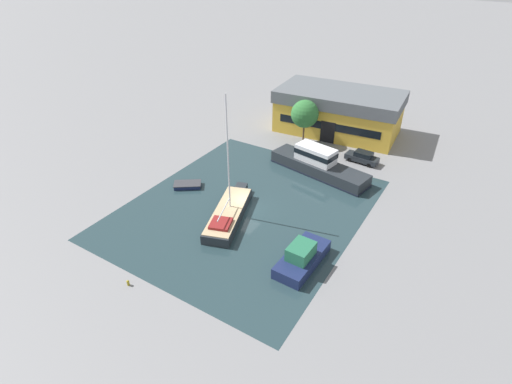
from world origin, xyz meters
TOP-DOWN VIEW (x-y plane):
  - ground_plane at (0.00, 0.00)m, footprint 440.00×440.00m
  - water_canal at (0.00, 0.00)m, footprint 24.65×29.01m
  - warehouse_building at (0.40, 26.05)m, footprint 19.59×11.58m
  - quay_tree_near_building at (-2.22, 19.23)m, footprint 4.06×4.06m
  - parked_car at (7.49, 17.76)m, footprint 4.58×2.06m
  - sailboat_moored at (-0.57, -2.57)m, footprint 5.96×11.18m
  - motor_cruiser at (3.51, 11.83)m, footprint 14.08×5.88m
  - small_dinghy at (-8.70, 0.07)m, footprint 3.75×3.39m
  - cabin_boat at (9.56, -5.09)m, footprint 3.02×6.73m
  - mooring_bollard at (-2.28, -15.64)m, footprint 0.25×0.25m

SIDE VIEW (x-z plane):
  - ground_plane at x=0.00m, z-range 0.00..0.00m
  - water_canal at x=0.00m, z-range 0.00..0.01m
  - small_dinghy at x=-8.70m, z-range 0.01..0.54m
  - mooring_bollard at x=-2.28m, z-range 0.02..0.57m
  - sailboat_moored at x=-0.57m, z-range -6.28..7.60m
  - parked_car at x=7.49m, z-range 0.00..1.62m
  - cabin_boat at x=9.56m, z-range -0.35..2.10m
  - motor_cruiser at x=3.51m, z-range -0.50..3.07m
  - warehouse_building at x=0.40m, z-range 0.04..6.61m
  - quay_tree_near_building at x=-2.22m, z-range 1.27..7.88m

